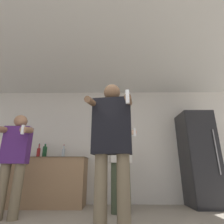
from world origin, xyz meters
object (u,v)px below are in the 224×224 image
object	(u,v)px
refrigerator	(199,157)
bottle_brown_liquor	(45,152)
bottle_amber_bourbon	(63,153)
person_spectator_back	(120,154)
person_woman_foreground	(112,144)
person_man_side	(14,157)
bottle_tall_gin	(38,152)

from	to	relation	value
refrigerator	bottle_brown_liquor	bearing A→B (deg)	178.33
refrigerator	bottle_amber_bourbon	world-z (taller)	refrigerator
person_spectator_back	refrigerator	bearing A→B (deg)	15.93
bottle_brown_liquor	person_woman_foreground	bearing A→B (deg)	-51.71
bottle_brown_liquor	refrigerator	bearing A→B (deg)	-1.67
refrigerator	person_man_side	size ratio (longest dim) A/B	1.18
bottle_brown_liquor	person_man_side	xyz separation A→B (m)	(-0.09, -0.99, -0.18)
refrigerator	person_woman_foreground	size ratio (longest dim) A/B	1.09
person_woman_foreground	bottle_tall_gin	bearing A→B (deg)	130.73
bottle_amber_bourbon	bottle_brown_liquor	size ratio (longest dim) A/B	0.88
refrigerator	person_man_side	bearing A→B (deg)	-165.03
person_woman_foreground	refrigerator	bearing A→B (deg)	44.70
bottle_amber_bourbon	person_woman_foreground	xyz separation A→B (m)	(1.06, -1.86, -0.07)
bottle_tall_gin	person_spectator_back	world-z (taller)	person_spectator_back
bottle_tall_gin	bottle_brown_liquor	size ratio (longest dim) A/B	0.95
bottle_tall_gin	bottle_brown_liquor	world-z (taller)	bottle_brown_liquor
refrigerator	bottle_tall_gin	world-z (taller)	refrigerator
bottle_tall_gin	person_man_side	distance (m)	1.00
person_man_side	bottle_brown_liquor	bearing A→B (deg)	85.04
bottle_brown_liquor	person_spectator_back	size ratio (longest dim) A/B	0.19
refrigerator	person_woman_foreground	world-z (taller)	refrigerator
bottle_tall_gin	bottle_amber_bourbon	bearing A→B (deg)	-0.00
refrigerator	bottle_brown_liquor	world-z (taller)	refrigerator
person_man_side	bottle_tall_gin	bearing A→B (deg)	92.73
bottle_amber_bourbon	bottle_tall_gin	world-z (taller)	bottle_tall_gin
bottle_tall_gin	bottle_brown_liquor	distance (m)	0.13
bottle_amber_bourbon	bottle_brown_liquor	distance (m)	0.41
bottle_tall_gin	person_spectator_back	distance (m)	1.84
person_man_side	person_woman_foreground	bearing A→B (deg)	-29.31
bottle_brown_liquor	person_spectator_back	bearing A→B (deg)	-19.24
person_man_side	bottle_amber_bourbon	bearing A→B (deg)	63.52
bottle_tall_gin	person_man_side	world-z (taller)	person_man_side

